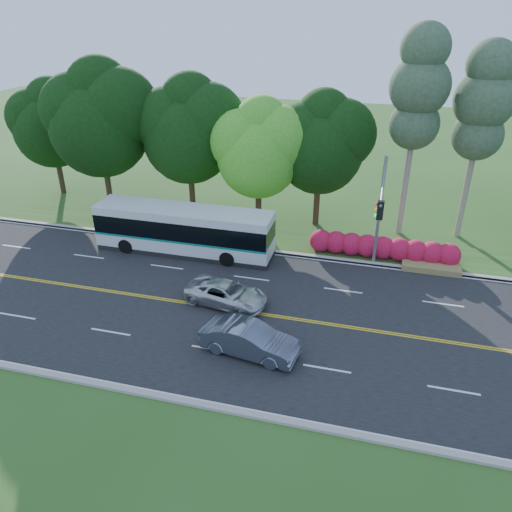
% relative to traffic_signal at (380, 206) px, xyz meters
% --- Properties ---
extents(ground, '(120.00, 120.00, 0.00)m').
position_rel_traffic_signal_xyz_m(ground, '(-6.49, -5.40, -4.67)').
color(ground, '#2A531B').
rests_on(ground, ground).
extents(road, '(60.00, 14.00, 0.02)m').
position_rel_traffic_signal_xyz_m(road, '(-6.49, -5.40, -4.66)').
color(road, black).
rests_on(road, ground).
extents(curb_north, '(60.00, 0.30, 0.15)m').
position_rel_traffic_signal_xyz_m(curb_north, '(-6.49, 1.75, -4.60)').
color(curb_north, '#AAA39A').
rests_on(curb_north, ground).
extents(curb_south, '(60.00, 0.30, 0.15)m').
position_rel_traffic_signal_xyz_m(curb_south, '(-6.49, -12.55, -4.60)').
color(curb_south, '#AAA39A').
rests_on(curb_south, ground).
extents(grass_verge, '(60.00, 4.00, 0.10)m').
position_rel_traffic_signal_xyz_m(grass_verge, '(-6.49, 3.60, -4.62)').
color(grass_verge, '#2A531B').
rests_on(grass_verge, ground).
extents(lane_markings, '(57.60, 13.82, 0.00)m').
position_rel_traffic_signal_xyz_m(lane_markings, '(-6.59, -5.40, -4.65)').
color(lane_markings, gold).
rests_on(lane_markings, road).
extents(tree_row, '(44.70, 9.10, 13.84)m').
position_rel_traffic_signal_xyz_m(tree_row, '(-11.65, 6.73, 2.06)').
color(tree_row, '#322616').
rests_on(tree_row, ground).
extents(bougainvillea_hedge, '(9.50, 2.25, 1.50)m').
position_rel_traffic_signal_xyz_m(bougainvillea_hedge, '(0.69, 2.75, -3.95)').
color(bougainvillea_hedge, '#AA0E28').
rests_on(bougainvillea_hedge, ground).
extents(traffic_signal, '(0.42, 6.10, 7.00)m').
position_rel_traffic_signal_xyz_m(traffic_signal, '(0.00, 0.00, 0.00)').
color(traffic_signal, '#919499').
rests_on(traffic_signal, ground).
extents(transit_bus, '(11.66, 2.60, 3.05)m').
position_rel_traffic_signal_xyz_m(transit_bus, '(-12.16, 0.39, -3.14)').
color(transit_bus, silver).
rests_on(transit_bus, road).
extents(sedan, '(4.86, 2.27, 1.54)m').
position_rel_traffic_signal_xyz_m(sedan, '(-5.23, -8.70, -3.88)').
color(sedan, slate).
rests_on(sedan, road).
extents(suv, '(4.87, 2.85, 1.27)m').
position_rel_traffic_signal_xyz_m(suv, '(-7.60, -4.90, -4.01)').
color(suv, silver).
rests_on(suv, road).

